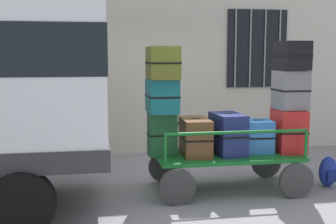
{
  "coord_description": "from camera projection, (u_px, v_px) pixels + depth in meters",
  "views": [
    {
      "loc": [
        -1.01,
        -5.93,
        1.89
      ],
      "look_at": [
        -0.0,
        -0.14,
        1.12
      ],
      "focal_mm": 47.28,
      "sensor_mm": 36.0,
      "label": 1
    }
  ],
  "objects": [
    {
      "name": "ground_plane",
      "position": [
        167.0,
        190.0,
        6.21
      ],
      "size": [
        40.0,
        40.0,
        0.0
      ],
      "primitive_type": "plane",
      "color": "gray"
    },
    {
      "name": "building_wall",
      "position": [
        144.0,
        22.0,
        8.37
      ],
      "size": [
        12.0,
        0.38,
        5.0
      ],
      "color": "beige",
      "rests_on": "ground"
    },
    {
      "name": "luggage_cart",
      "position": [
        227.0,
        162.0,
        6.16
      ],
      "size": [
        2.07,
        1.08,
        0.52
      ],
      "color": "#146023",
      "rests_on": "ground"
    },
    {
      "name": "cart_railing",
      "position": [
        227.0,
        131.0,
        6.1
      ],
      "size": [
        1.94,
        0.94,
        0.4
      ],
      "color": "#146023",
      "rests_on": "luggage_cart"
    },
    {
      "name": "suitcase_left_bottom",
      "position": [
        162.0,
        134.0,
        5.98
      ],
      "size": [
        0.39,
        0.29,
        0.6
      ],
      "color": "#194C28",
      "rests_on": "luggage_cart"
    },
    {
      "name": "suitcase_left_middle",
      "position": [
        162.0,
        96.0,
        5.91
      ],
      "size": [
        0.4,
        0.58,
        0.45
      ],
      "color": "#0F5960",
      "rests_on": "suitcase_left_bottom"
    },
    {
      "name": "suitcase_left_top",
      "position": [
        163.0,
        63.0,
        5.81
      ],
      "size": [
        0.4,
        0.65,
        0.43
      ],
      "color": "#4C5119",
      "rests_on": "suitcase_left_middle"
    },
    {
      "name": "suitcase_midleft_bottom",
      "position": [
        195.0,
        137.0,
        6.04
      ],
      "size": [
        0.4,
        0.69,
        0.51
      ],
      "color": "brown",
      "rests_on": "luggage_cart"
    },
    {
      "name": "suitcase_center_bottom",
      "position": [
        228.0,
        134.0,
        6.08
      ],
      "size": [
        0.42,
        0.64,
        0.57
      ],
      "color": "navy",
      "rests_on": "luggage_cart"
    },
    {
      "name": "suitcase_midright_bottom",
      "position": [
        258.0,
        136.0,
        6.21
      ],
      "size": [
        0.41,
        0.4,
        0.46
      ],
      "color": "#3372C6",
      "rests_on": "luggage_cart"
    },
    {
      "name": "suitcase_right_bottom",
      "position": [
        288.0,
        130.0,
        6.27
      ],
      "size": [
        0.44,
        0.62,
        0.61
      ],
      "color": "#B21E1E",
      "rests_on": "luggage_cart"
    },
    {
      "name": "suitcase_right_middle",
      "position": [
        290.0,
        90.0,
        6.18
      ],
      "size": [
        0.4,
        0.46,
        0.54
      ],
      "color": "slate",
      "rests_on": "suitcase_right_bottom"
    },
    {
      "name": "suitcase_right_top",
      "position": [
        292.0,
        56.0,
        6.1
      ],
      "size": [
        0.39,
        0.48,
        0.41
      ],
      "color": "black",
      "rests_on": "suitcase_right_middle"
    },
    {
      "name": "backpack",
      "position": [
        328.0,
        172.0,
        6.33
      ],
      "size": [
        0.27,
        0.22,
        0.44
      ],
      "color": "navy",
      "rests_on": "ground"
    }
  ]
}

